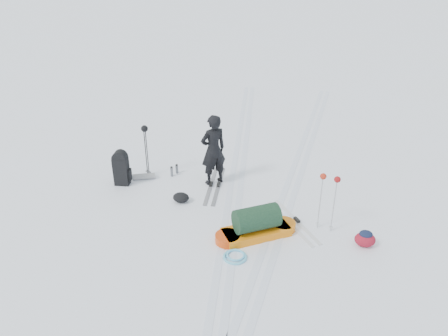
# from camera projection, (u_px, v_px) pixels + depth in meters

# --- Properties ---
(ground) EXTENTS (200.00, 200.00, 0.00)m
(ground) POSITION_uv_depth(u_px,v_px,m) (233.00, 206.00, 9.77)
(ground) COLOR white
(ground) RESTS_ON ground
(ski_tracks) EXTENTS (3.38, 17.97, 0.01)m
(ski_tracks) POSITION_uv_depth(u_px,v_px,m) (263.00, 189.00, 10.45)
(ski_tracks) COLOR silver
(ski_tracks) RESTS_ON ground
(skier) EXTENTS (0.77, 0.73, 1.76)m
(skier) POSITION_uv_depth(u_px,v_px,m) (213.00, 150.00, 10.33)
(skier) COLOR black
(skier) RESTS_ON ground
(pulk_sled) EXTENTS (1.74, 1.28, 0.66)m
(pulk_sled) POSITION_uv_depth(u_px,v_px,m) (256.00, 225.00, 8.69)
(pulk_sled) COLOR orange
(pulk_sled) RESTS_ON ground
(expedition_rucksack) EXTENTS (0.90, 0.61, 0.89)m
(expedition_rucksack) POSITION_uv_depth(u_px,v_px,m) (124.00, 168.00, 10.51)
(expedition_rucksack) COLOR black
(expedition_rucksack) RESTS_ON ground
(ski_poles_black) EXTENTS (0.17, 0.17, 1.36)m
(ski_poles_black) POSITION_uv_depth(u_px,v_px,m) (145.00, 135.00, 10.56)
(ski_poles_black) COLOR black
(ski_poles_black) RESTS_ON ground
(ski_poles_silver) EXTENTS (0.39, 0.21, 1.27)m
(ski_poles_silver) POSITION_uv_depth(u_px,v_px,m) (329.00, 184.00, 8.51)
(ski_poles_silver) COLOR #B5B8BC
(ski_poles_silver) RESTS_ON ground
(touring_skis_grey) EXTENTS (0.34, 1.86, 0.07)m
(touring_skis_grey) POSITION_uv_depth(u_px,v_px,m) (215.00, 185.00, 10.59)
(touring_skis_grey) COLOR gray
(touring_skis_grey) RESTS_ON ground
(touring_skis_white) EXTENTS (1.18, 1.66, 0.07)m
(touring_skis_white) POSITION_uv_depth(u_px,v_px,m) (293.00, 222.00, 9.21)
(touring_skis_white) COLOR silver
(touring_skis_white) RESTS_ON ground
(rope_coil) EXTENTS (0.58, 0.58, 0.05)m
(rope_coil) POSITION_uv_depth(u_px,v_px,m) (235.00, 256.00, 8.18)
(rope_coil) COLOR #5ABCDB
(rope_coil) RESTS_ON ground
(small_daypack) EXTENTS (0.50, 0.46, 0.34)m
(small_daypack) POSITION_uv_depth(u_px,v_px,m) (365.00, 239.00, 8.43)
(small_daypack) COLOR maroon
(small_daypack) RESTS_ON ground
(thermos_pair) EXTENTS (0.17, 0.27, 0.26)m
(thermos_pair) POSITION_uv_depth(u_px,v_px,m) (174.00, 170.00, 11.04)
(thermos_pair) COLOR slate
(thermos_pair) RESTS_ON ground
(stuff_sack) EXTENTS (0.44, 0.38, 0.23)m
(stuff_sack) POSITION_uv_depth(u_px,v_px,m) (181.00, 198.00, 9.88)
(stuff_sack) COLOR black
(stuff_sack) RESTS_ON ground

